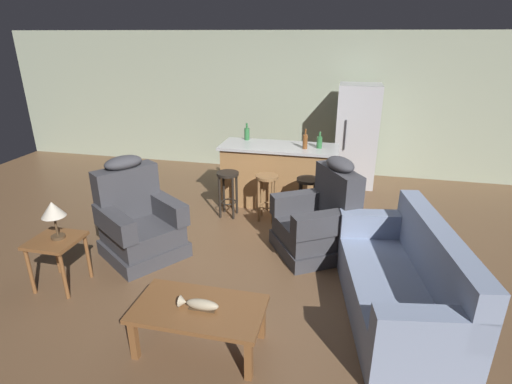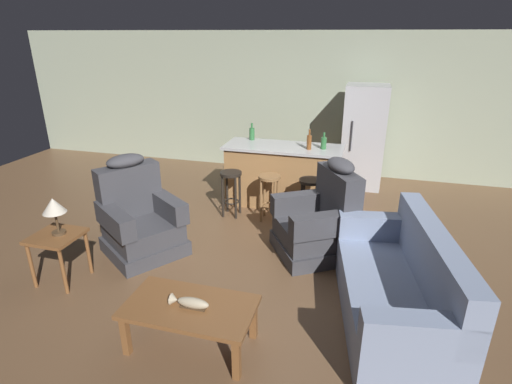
{
  "view_description": "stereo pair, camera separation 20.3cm",
  "coord_description": "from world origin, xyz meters",
  "px_view_note": "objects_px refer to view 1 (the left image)",
  "views": [
    {
      "loc": [
        0.98,
        -4.49,
        2.55
      ],
      "look_at": [
        -0.03,
        -0.1,
        0.75
      ],
      "focal_mm": 28.0,
      "sensor_mm": 36.0,
      "label": 1
    },
    {
      "loc": [
        1.18,
        -4.44,
        2.55
      ],
      "look_at": [
        -0.03,
        -0.1,
        0.75
      ],
      "focal_mm": 28.0,
      "sensor_mm": 36.0,
      "label": 2
    }
  ],
  "objects_px": {
    "couch": "(403,285)",
    "bottle_wine_dark": "(247,134)",
    "end_table": "(57,247)",
    "recliner_near_island": "(320,220)",
    "bar_stool_middle": "(267,189)",
    "coffee_table": "(199,312)",
    "recliner_near_lamp": "(138,222)",
    "fish_figurine": "(199,304)",
    "table_lamp": "(53,211)",
    "bottle_short_amber": "(305,141)",
    "kitchen_island": "(279,175)",
    "refrigerator": "(356,136)",
    "bottle_tall_green": "(319,142)",
    "bar_stool_right": "(308,193)",
    "bar_stool_left": "(228,186)"
  },
  "relations": [
    {
      "from": "fish_figurine",
      "to": "bottle_wine_dark",
      "type": "xyz_separation_m",
      "value": [
        -0.48,
        3.54,
        0.59
      ]
    },
    {
      "from": "table_lamp",
      "to": "bottle_tall_green",
      "type": "relative_size",
      "value": 1.67
    },
    {
      "from": "bottle_wine_dark",
      "to": "fish_figurine",
      "type": "bearing_deg",
      "value": -82.29
    },
    {
      "from": "refrigerator",
      "to": "fish_figurine",
      "type": "bearing_deg",
      "value": -105.5
    },
    {
      "from": "fish_figurine",
      "to": "refrigerator",
      "type": "xyz_separation_m",
      "value": [
        1.25,
        4.5,
        0.42
      ]
    },
    {
      "from": "bar_stool_left",
      "to": "couch",
      "type": "bearing_deg",
      "value": -38.88
    },
    {
      "from": "recliner_near_lamp",
      "to": "bottle_short_amber",
      "type": "bearing_deg",
      "value": 80.83
    },
    {
      "from": "end_table",
      "to": "table_lamp",
      "type": "height_order",
      "value": "table_lamp"
    },
    {
      "from": "recliner_near_island",
      "to": "kitchen_island",
      "type": "xyz_separation_m",
      "value": [
        -0.76,
        1.39,
        0.06
      ]
    },
    {
      "from": "couch",
      "to": "bottle_wine_dark",
      "type": "bearing_deg",
      "value": -60.57
    },
    {
      "from": "bottle_tall_green",
      "to": "bottle_short_amber",
      "type": "relative_size",
      "value": 0.82
    },
    {
      "from": "bar_stool_middle",
      "to": "bottle_tall_green",
      "type": "distance_m",
      "value": 1.08
    },
    {
      "from": "bar_stool_left",
      "to": "bottle_wine_dark",
      "type": "relative_size",
      "value": 2.54
    },
    {
      "from": "recliner_near_lamp",
      "to": "bar_stool_right",
      "type": "bearing_deg",
      "value": 69.01
    },
    {
      "from": "refrigerator",
      "to": "kitchen_island",
      "type": "bearing_deg",
      "value": -133.92
    },
    {
      "from": "recliner_near_island",
      "to": "bar_stool_middle",
      "type": "distance_m",
      "value": 1.11
    },
    {
      "from": "refrigerator",
      "to": "bottle_short_amber",
      "type": "relative_size",
      "value": 5.89
    },
    {
      "from": "table_lamp",
      "to": "bar_stool_right",
      "type": "height_order",
      "value": "table_lamp"
    },
    {
      "from": "kitchen_island",
      "to": "bottle_tall_green",
      "type": "xyz_separation_m",
      "value": [
        0.6,
        0.0,
        0.57
      ]
    },
    {
      "from": "refrigerator",
      "to": "bar_stool_left",
      "type": "bearing_deg",
      "value": -134.44
    },
    {
      "from": "couch",
      "to": "bar_stool_left",
      "type": "bearing_deg",
      "value": -48.55
    },
    {
      "from": "table_lamp",
      "to": "bottle_wine_dark",
      "type": "relative_size",
      "value": 1.53
    },
    {
      "from": "bar_stool_right",
      "to": "bottle_tall_green",
      "type": "bearing_deg",
      "value": 82.78
    },
    {
      "from": "bar_stool_left",
      "to": "refrigerator",
      "type": "xyz_separation_m",
      "value": [
        1.79,
        1.83,
        0.41
      ]
    },
    {
      "from": "coffee_table",
      "to": "kitchen_island",
      "type": "distance_m",
      "value": 3.28
    },
    {
      "from": "coffee_table",
      "to": "couch",
      "type": "xyz_separation_m",
      "value": [
        1.72,
        0.83,
        -0.02
      ]
    },
    {
      "from": "table_lamp",
      "to": "bottle_tall_green",
      "type": "distance_m",
      "value": 3.66
    },
    {
      "from": "fish_figurine",
      "to": "bar_stool_left",
      "type": "bearing_deg",
      "value": 101.6
    },
    {
      "from": "end_table",
      "to": "bar_stool_left",
      "type": "bearing_deg",
      "value": 59.53
    },
    {
      "from": "couch",
      "to": "bottle_short_amber",
      "type": "relative_size",
      "value": 6.75
    },
    {
      "from": "recliner_near_island",
      "to": "coffee_table",
      "type": "bearing_deg",
      "value": 34.18
    },
    {
      "from": "recliner_near_island",
      "to": "kitchen_island",
      "type": "height_order",
      "value": "recliner_near_island"
    },
    {
      "from": "fish_figurine",
      "to": "table_lamp",
      "type": "height_order",
      "value": "table_lamp"
    },
    {
      "from": "table_lamp",
      "to": "bottle_tall_green",
      "type": "height_order",
      "value": "bottle_tall_green"
    },
    {
      "from": "recliner_near_island",
      "to": "bottle_tall_green",
      "type": "bearing_deg",
      "value": -115.15
    },
    {
      "from": "end_table",
      "to": "recliner_near_island",
      "type": "bearing_deg",
      "value": 27.12
    },
    {
      "from": "table_lamp",
      "to": "bar_stool_right",
      "type": "xyz_separation_m",
      "value": [
        2.38,
        2.08,
        -0.4
      ]
    },
    {
      "from": "couch",
      "to": "recliner_near_island",
      "type": "relative_size",
      "value": 1.68
    },
    {
      "from": "couch",
      "to": "recliner_near_lamp",
      "type": "xyz_separation_m",
      "value": [
        -3.01,
        0.53,
        0.08
      ]
    },
    {
      "from": "couch",
      "to": "recliner_near_lamp",
      "type": "distance_m",
      "value": 3.05
    },
    {
      "from": "fish_figurine",
      "to": "table_lamp",
      "type": "xyz_separation_m",
      "value": [
        -1.76,
        0.58,
        0.41
      ]
    },
    {
      "from": "recliner_near_island",
      "to": "bar_stool_left",
      "type": "distance_m",
      "value": 1.59
    },
    {
      "from": "recliner_near_lamp",
      "to": "recliner_near_island",
      "type": "height_order",
      "value": "same"
    },
    {
      "from": "bar_stool_middle",
      "to": "refrigerator",
      "type": "xyz_separation_m",
      "value": [
        1.21,
        1.83,
        0.41
      ]
    },
    {
      "from": "kitchen_island",
      "to": "recliner_near_island",
      "type": "bearing_deg",
      "value": -61.46
    },
    {
      "from": "end_table",
      "to": "bottle_wine_dark",
      "type": "xyz_separation_m",
      "value": [
        1.31,
        2.98,
        0.59
      ]
    },
    {
      "from": "kitchen_island",
      "to": "bottle_wine_dark",
      "type": "distance_m",
      "value": 0.85
    },
    {
      "from": "recliner_near_lamp",
      "to": "recliner_near_island",
      "type": "xyz_separation_m",
      "value": [
        2.14,
        0.53,
        0.0
      ]
    },
    {
      "from": "bottle_short_amber",
      "to": "bar_stool_right",
      "type": "bearing_deg",
      "value": -77.24
    },
    {
      "from": "end_table",
      "to": "bar_stool_middle",
      "type": "bearing_deg",
      "value": 49.18
    }
  ]
}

